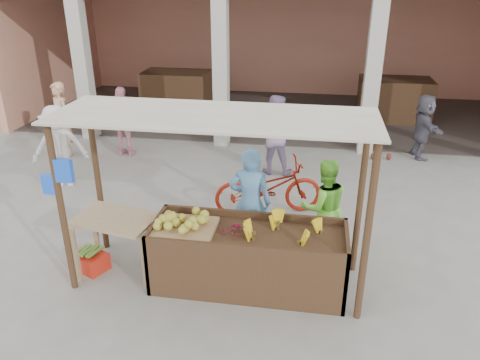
% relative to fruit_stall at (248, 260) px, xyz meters
% --- Properties ---
extents(ground, '(60.00, 60.00, 0.00)m').
position_rel_fruit_stall_xyz_m(ground, '(-0.50, 0.00, -0.40)').
color(ground, slate).
rests_on(ground, ground).
extents(market_building, '(14.40, 6.40, 4.20)m').
position_rel_fruit_stall_xyz_m(market_building, '(-0.45, 8.93, 2.30)').
color(market_building, tan).
rests_on(market_building, ground).
extents(fruit_stall, '(2.60, 0.95, 0.80)m').
position_rel_fruit_stall_xyz_m(fruit_stall, '(0.00, 0.00, 0.00)').
color(fruit_stall, '#452F1B').
rests_on(fruit_stall, ground).
extents(stall_awning, '(4.09, 1.35, 2.39)m').
position_rel_fruit_stall_xyz_m(stall_awning, '(-0.51, 0.06, 1.58)').
color(stall_awning, '#452F1B').
rests_on(stall_awning, ground).
extents(banana_heap, '(0.99, 0.54, 0.18)m').
position_rel_fruit_stall_xyz_m(banana_heap, '(0.49, 0.05, 0.49)').
color(banana_heap, yellow).
rests_on(banana_heap, fruit_stall).
extents(melon_tray, '(0.82, 0.71, 0.21)m').
position_rel_fruit_stall_xyz_m(melon_tray, '(-0.86, -0.05, 0.50)').
color(melon_tray, '#9D7A51').
rests_on(melon_tray, fruit_stall).
extents(berry_heap, '(0.46, 0.38, 0.15)m').
position_rel_fruit_stall_xyz_m(berry_heap, '(-0.16, 0.01, 0.47)').
color(berry_heap, maroon).
rests_on(berry_heap, fruit_stall).
extents(side_table, '(1.20, 0.92, 0.88)m').
position_rel_fruit_stall_xyz_m(side_table, '(-1.86, 0.01, 0.34)').
color(side_table, tan).
rests_on(side_table, ground).
extents(papaya_pile, '(0.62, 0.36, 0.18)m').
position_rel_fruit_stall_xyz_m(papaya_pile, '(-1.86, 0.01, 0.57)').
color(papaya_pile, '#438D2E').
rests_on(papaya_pile, side_table).
extents(red_crate, '(0.59, 0.52, 0.25)m').
position_rel_fruit_stall_xyz_m(red_crate, '(-2.33, -0.00, -0.27)').
color(red_crate, red).
rests_on(red_crate, ground).
extents(plantain_bundle, '(0.40, 0.28, 0.08)m').
position_rel_fruit_stall_xyz_m(plantain_bundle, '(-2.33, -0.00, -0.11)').
color(plantain_bundle, olive).
rests_on(plantain_bundle, red_crate).
extents(produce_sacks, '(0.81, 0.50, 0.61)m').
position_rel_fruit_stall_xyz_m(produce_sacks, '(2.34, 5.17, -0.09)').
color(produce_sacks, maroon).
rests_on(produce_sacks, ground).
extents(vendor_blue, '(0.69, 0.51, 1.84)m').
position_rel_fruit_stall_xyz_m(vendor_blue, '(-0.09, 0.79, 0.52)').
color(vendor_blue, '#5995C9').
rests_on(vendor_blue, ground).
extents(vendor_green, '(0.87, 0.66, 1.61)m').
position_rel_fruit_stall_xyz_m(vendor_green, '(0.98, 1.02, 0.40)').
color(vendor_green, '#7CDB3E').
rests_on(vendor_green, ground).
extents(motorcycle, '(1.23, 2.11, 1.04)m').
position_rel_fruit_stall_xyz_m(motorcycle, '(0.04, 2.16, 0.12)').
color(motorcycle, maroon).
rests_on(motorcycle, ground).
extents(shopper_a, '(1.28, 0.97, 1.79)m').
position_rel_fruit_stall_xyz_m(shopper_a, '(-4.16, 2.68, 0.49)').
color(shopper_a, silver).
rests_on(shopper_a, ground).
extents(shopper_b, '(1.05, 0.60, 1.73)m').
position_rel_fruit_stall_xyz_m(shopper_b, '(-3.57, 4.51, 0.47)').
color(shopper_b, pink).
rests_on(shopper_b, ground).
extents(shopper_d, '(0.77, 1.51, 1.57)m').
position_rel_fruit_stall_xyz_m(shopper_d, '(3.23, 5.47, 0.39)').
color(shopper_d, '#52505D').
rests_on(shopper_d, ground).
extents(shopper_e, '(0.84, 0.80, 1.80)m').
position_rel_fruit_stall_xyz_m(shopper_e, '(-4.99, 4.28, 0.50)').
color(shopper_e, tan).
rests_on(shopper_e, ground).
extents(shopper_f, '(0.91, 0.53, 1.86)m').
position_rel_fruit_stall_xyz_m(shopper_f, '(-0.05, 4.03, 0.53)').
color(shopper_f, gray).
rests_on(shopper_f, ground).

